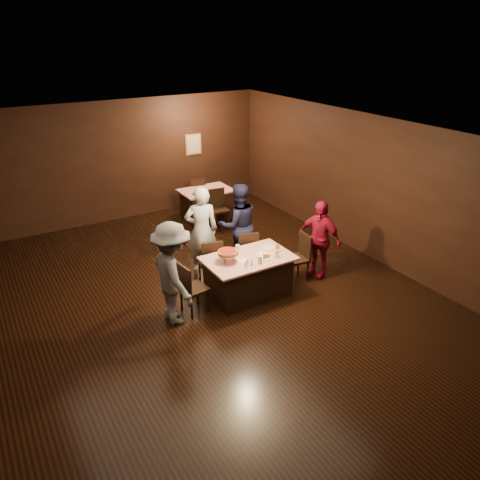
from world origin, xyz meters
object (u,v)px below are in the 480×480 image
diner_grey_knit (173,274)px  glass_back (238,248)px  back_table (206,204)px  chair_end_right (296,258)px  plate_empty (269,247)px  glass_front_right (277,254)px  chair_back_near (219,209)px  chair_far_right (245,252)px  chair_far_left (210,261)px  chair_end_left (194,287)px  glass_amber (277,248)px  diner_navy_hoodie (238,225)px  diner_red_shirt (319,239)px  glass_front_left (260,260)px  pizza_stand (228,252)px  chair_back_far (196,194)px  main_table (248,276)px  diner_white_jacket (202,230)px

diner_grey_knit → glass_back: bearing=-75.1°
back_table → glass_back: bearing=-108.0°
chair_end_right → plate_empty: 0.65m
glass_front_right → chair_back_near: bearing=79.2°
diner_grey_knit → chair_far_right: bearing=-66.2°
diner_grey_knit → glass_back: diner_grey_knit is taller
back_table → chair_far_left: (-1.49, -3.07, 0.09)m
back_table → plate_empty: bearing=-98.4°
chair_back_near → glass_front_right: bearing=-93.4°
chair_back_near → plate_empty: size_ratio=3.80×
chair_end_left → glass_amber: bearing=-98.5°
glass_amber → diner_navy_hoodie: bearing=95.4°
diner_red_shirt → plate_empty: size_ratio=6.37×
chair_end_left → glass_front_left: size_ratio=6.79×
back_table → chair_far_left: 3.42m
chair_end_right → glass_amber: 0.62m
back_table → plate_empty: 3.73m
chair_end_right → diner_grey_knit: diner_grey_knit is taller
back_table → pizza_stand: bearing=-111.6°
plate_empty → glass_front_right: bearing=-104.0°
chair_far_right → diner_red_shirt: size_ratio=0.60×
diner_grey_knit → diner_red_shirt: 3.10m
chair_far_right → plate_empty: chair_far_right is taller
chair_back_near → chair_back_far: bearing=97.4°
main_table → glass_front_left: 0.55m
back_table → glass_amber: (-0.49, -3.87, 0.46)m
diner_navy_hoodie → glass_back: (-0.54, -0.87, -0.04)m
main_table → diner_red_shirt: bearing=-2.5°
chair_far_left → glass_front_right: bearing=142.2°
chair_end_right → diner_navy_hoodie: size_ratio=0.54×
chair_back_near → diner_navy_hoodie: size_ratio=0.54×
diner_navy_hoodie → glass_back: size_ratio=12.58×
diner_red_shirt → glass_front_right: (-1.14, -0.18, 0.04)m
main_table → diner_grey_knit: bearing=-176.9°
plate_empty → glass_back: (-0.60, 0.15, 0.06)m
diner_white_jacket → glass_amber: bearing=144.2°
chair_end_left → plate_empty: (1.65, 0.15, 0.30)m
pizza_stand → back_table: bearing=68.4°
main_table → plate_empty: bearing=15.3°
chair_far_right → chair_end_left: 1.68m
glass_back → glass_front_left: bearing=-80.5°
chair_end_right → chair_back_near: (-0.01, 3.12, 0.00)m
chair_back_near → chair_back_far: same height
main_table → chair_end_right: bearing=0.0°
chair_end_left → plate_empty: bearing=-91.7°
glass_front_right → diner_navy_hoodie: bearing=88.6°
back_table → chair_back_far: 0.61m
chair_far_right → diner_white_jacket: (-0.70, 0.52, 0.43)m
chair_end_left → chair_end_right: (2.20, -0.00, 0.00)m
back_table → plate_empty: plate_empty is taller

